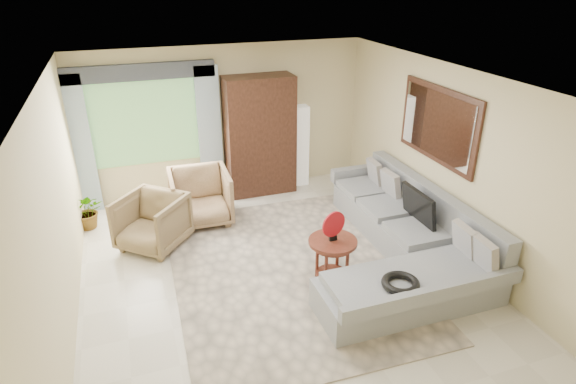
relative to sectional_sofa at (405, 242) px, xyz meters
name	(u,v)px	position (x,y,z in m)	size (l,w,h in m)	color
ground	(279,276)	(-1.78, 0.18, -0.28)	(6.00, 6.00, 0.00)	silver
area_rug	(288,270)	(-1.63, 0.27, -0.27)	(3.00, 4.00, 0.02)	beige
sectional_sofa	(405,242)	(0.00, 0.00, 0.00)	(2.30, 3.46, 0.90)	gray
tv_screen	(419,206)	(0.27, 0.15, 0.44)	(0.06, 0.74, 0.48)	black
garden_hose	(401,283)	(-0.78, -1.14, 0.26)	(0.43, 0.43, 0.09)	black
coffee_table	(332,260)	(-1.17, -0.15, 0.04)	(0.62, 0.62, 0.62)	#482013
red_disc	(334,224)	(-1.17, -0.15, 0.57)	(0.34, 0.34, 0.03)	maroon
armchair_left	(152,222)	(-3.27, 1.52, 0.11)	(0.85, 0.87, 0.79)	olive
armchair_right	(200,197)	(-2.47, 2.06, 0.15)	(0.92, 0.95, 0.86)	#9F7C56
potted_plant	(88,211)	(-4.18, 2.44, 0.01)	(0.53, 0.46, 0.58)	#999999
armoire	(260,136)	(-1.23, 2.90, 0.77)	(1.20, 0.55, 2.10)	black
floor_lamp	(301,146)	(-0.43, 2.96, 0.47)	(0.24, 0.24, 1.50)	silver
window	(145,123)	(-3.13, 3.15, 1.12)	(1.80, 0.04, 1.40)	#669E59
curtain_left	(79,146)	(-4.18, 3.06, 0.87)	(0.40, 0.08, 2.30)	#9EB7CC
curtain_right	(210,133)	(-2.08, 3.06, 0.87)	(0.40, 0.08, 2.30)	#9EB7CC
valance	(138,72)	(-3.13, 3.08, 1.97)	(2.40, 0.12, 0.26)	#1E232D
wall_mirror	(437,125)	(0.68, 0.53, 1.47)	(0.05, 1.70, 1.05)	black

